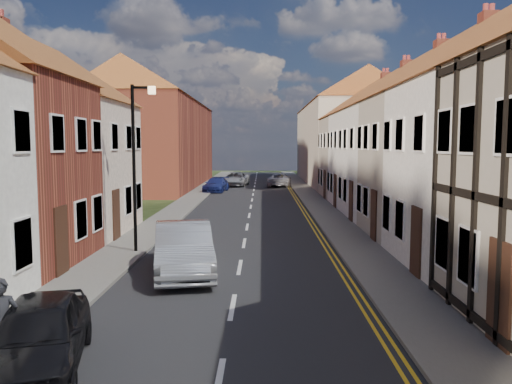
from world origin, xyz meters
TOP-DOWN VIEW (x-y plane):
  - road at (0.00, 30.00)m, footprint 7.00×90.00m
  - pavement_left at (-4.40, 30.00)m, footprint 1.80×90.00m
  - pavement_right at (4.40, 30.00)m, footprint 1.80×90.00m
  - cottage_r_cream_mid at (9.30, 23.50)m, footprint 8.30×5.20m
  - cottage_r_pink at (9.30, 28.90)m, footprint 8.30×6.00m
  - cottage_r_white_far at (9.30, 34.30)m, footprint 8.30×5.20m
  - cottage_r_cream_far at (9.30, 39.70)m, footprint 8.30×6.00m
  - cottage_l_pink at (-9.30, 23.85)m, footprint 8.30×6.30m
  - block_right_far at (9.30, 55.00)m, footprint 8.30×24.20m
  - block_left_far at (-9.30, 50.00)m, footprint 8.30×24.20m
  - lamppost at (-3.81, 20.00)m, footprint 0.88×0.15m
  - car_near at (-3.20, 10.52)m, footprint 2.38×4.07m
  - car_mid at (-1.70, 17.19)m, footprint 2.51×5.01m
  - car_far at (-3.20, 44.43)m, footprint 2.18×4.36m
  - car_distant at (-1.88, 50.69)m, footprint 2.79×5.11m
  - pedestrian_left at (-3.78, 10.39)m, footprint 0.65×0.51m
  - car_distant_b at (2.40, 50.00)m, footprint 2.55×4.84m

SIDE VIEW (x-z plane):
  - road at x=0.00m, z-range 0.00..0.02m
  - pavement_left at x=-4.40m, z-range 0.00..0.12m
  - pavement_right at x=4.40m, z-range 0.00..0.12m
  - car_far at x=-3.20m, z-range 0.00..1.22m
  - car_distant_b at x=2.40m, z-range 0.00..1.30m
  - car_near at x=-3.20m, z-range 0.00..1.30m
  - car_distant at x=-1.88m, z-range 0.00..1.36m
  - car_mid at x=-1.70m, z-range 0.00..1.58m
  - pedestrian_left at x=-3.78m, z-range 0.12..1.69m
  - lamppost at x=-3.81m, z-range 0.54..6.54m
  - cottage_l_pink at x=-9.30m, z-range -0.03..8.77m
  - cottage_r_pink at x=9.30m, z-range -0.03..8.97m
  - cottage_r_cream_far at x=9.30m, z-range -0.03..8.97m
  - cottage_r_cream_mid at x=9.30m, z-range -0.02..8.98m
  - cottage_r_white_far at x=9.30m, z-range -0.02..8.98m
  - block_right_far at x=9.30m, z-range 0.04..10.54m
  - block_left_far at x=-9.30m, z-range 0.04..10.54m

